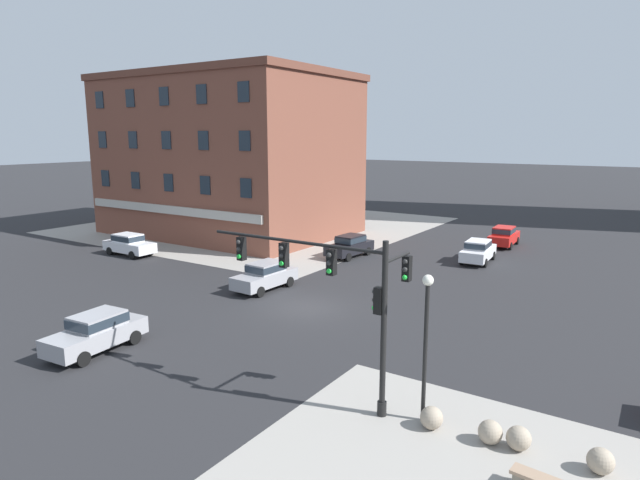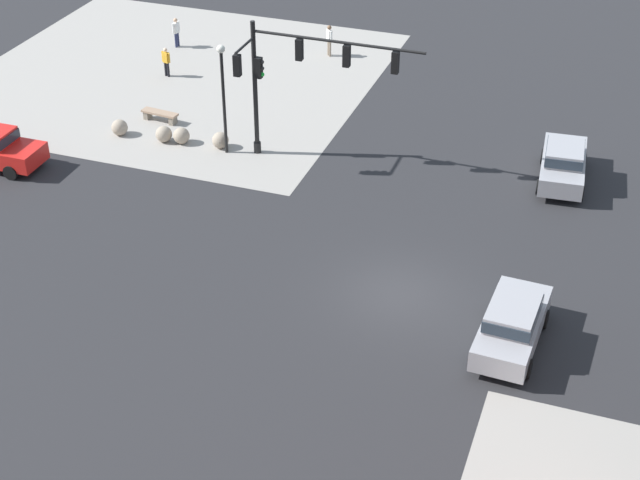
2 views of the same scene
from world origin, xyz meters
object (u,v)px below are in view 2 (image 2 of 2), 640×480
Objects in this scene: bollard_sphere_curb_a at (220,140)px; car_cross_eastbound at (512,323)px; pedestrian_at_curb at (176,31)px; street_lamp_corner_near at (223,86)px; traffic_signal_main at (291,72)px; pedestrian_near_bench at (329,38)px; pedestrian_walking_east at (166,60)px; bench_near_signal at (160,115)px; bollard_sphere_curb_d at (120,127)px; bollard_sphere_curb_b at (181,136)px; bollard_sphere_curb_c at (164,134)px; car_main_northbound_near at (564,162)px.

car_cross_eastbound is at bearing 146.86° from bollard_sphere_curb_a.
pedestrian_at_curb is 13.14m from street_lamp_corner_near.
pedestrian_near_bench is at bearing -78.59° from traffic_signal_main.
pedestrian_walking_east is (5.88, -6.33, 0.49)m from bollard_sphere_curb_a.
pedestrian_at_curb reaches higher than pedestrian_walking_east.
bench_near_signal is at bearing -23.23° from street_lamp_corner_near.
pedestrian_at_curb is (2.36, -10.52, 0.56)m from bollard_sphere_curb_d.
pedestrian_near_bench is at bearing -57.47° from car_cross_eastbound.
pedestrian_near_bench is 1.11× the size of pedestrian_walking_east.
bollard_sphere_curb_b is 0.48× the size of pedestrian_walking_east.
bollard_sphere_curb_d is at bearing 4.49° from bollard_sphere_curb_a.
street_lamp_corner_near is (-7.64, 10.45, 2.24)m from pedestrian_at_curb.
bollard_sphere_curb_a is at bearing -0.69° from traffic_signal_main.
pedestrian_near_bench is 25.22m from car_cross_eastbound.
pedestrian_walking_east is at bearing -66.49° from bench_near_signal.
bollard_sphere_curb_d reaches higher than bench_near_signal.
bollard_sphere_curb_a is 2.67m from bollard_sphere_curb_c.
bollard_sphere_curb_a is 0.17× the size of car_cross_eastbound.
traffic_signal_main reaches higher than car_main_northbound_near.
bollard_sphere_curb_a is at bearing -33.14° from car_cross_eastbound.
pedestrian_at_curb is 4.03m from pedestrian_walking_east.
pedestrian_walking_east is at bearing -64.03° from bollard_sphere_curb_c.
street_lamp_corner_near is at bearing -33.05° from car_cross_eastbound.
car_main_northbound_near reaches higher than pedestrian_walking_east.
traffic_signal_main is 10.08× the size of bollard_sphere_curb_d.
pedestrian_near_bench reaches higher than bench_near_signal.
pedestrian_walking_east reaches higher than bench_near_signal.
bollard_sphere_curb_d is (2.21, 0.07, 0.00)m from bollard_sphere_curb_c.
bollard_sphere_curb_d is at bearing 3.76° from bollard_sphere_curb_b.
bollard_sphere_curb_c is 0.48× the size of pedestrian_walking_east.
bollard_sphere_curb_b is 2.57m from bench_near_signal.
street_lamp_corner_near is at bearing 5.20° from traffic_signal_main.
street_lamp_corner_near is (-5.28, -0.07, 2.80)m from bollard_sphere_curb_d.
pedestrian_near_bench is (-5.92, -12.09, 0.61)m from bollard_sphere_curb_d.
traffic_signal_main is 12.40m from pedestrian_near_bench.
pedestrian_walking_east is 25.95m from car_cross_eastbound.
car_main_northbound_near is at bearing -172.24° from bollard_sphere_curb_a.
bench_near_signal is at bearing 113.51° from pedestrian_walking_east.
pedestrian_near_bench is at bearing -95.21° from bollard_sphere_curb_a.
traffic_signal_main is at bearing 101.41° from pedestrian_near_bench.
traffic_signal_main is 15.08m from pedestrian_at_curb.
bollard_sphere_curb_b is 1.00× the size of bollard_sphere_curb_c.
traffic_signal_main is 4.87× the size of pedestrian_walking_east.
car_main_northbound_near is (-18.49, -0.51, 0.59)m from bench_near_signal.
street_lamp_corner_near is at bearing 179.84° from bollard_sphere_curb_c.
street_lamp_corner_near is 1.12× the size of car_cross_eastbound.
pedestrian_at_curb is 0.36× the size of car_main_northbound_near.
traffic_signal_main is at bearing -177.51° from bollard_sphere_curb_c.
car_main_northbound_near is at bearing -172.47° from bollard_sphere_curb_b.
car_cross_eastbound is (-14.63, 9.55, 0.55)m from bollard_sphere_curb_a.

